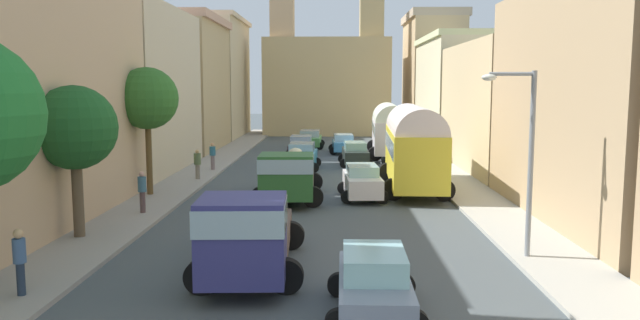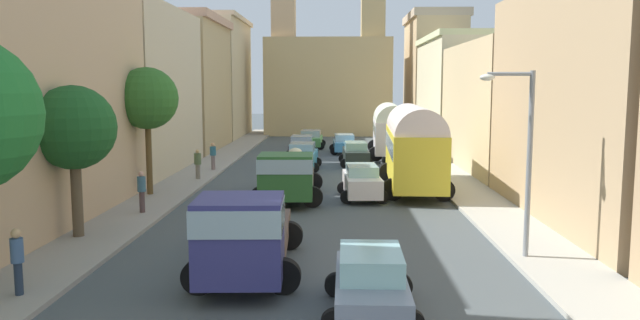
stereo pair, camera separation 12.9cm
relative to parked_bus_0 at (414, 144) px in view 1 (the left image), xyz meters
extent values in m
plane|color=#495154|center=(-4.69, 4.98, -2.33)|extent=(154.00, 154.00, 0.00)
cube|color=#9A958C|center=(-11.94, 4.98, -2.26)|extent=(2.50, 70.00, 0.14)
cube|color=#AEACA2|center=(2.56, 4.98, -2.26)|extent=(2.50, 70.00, 0.14)
cube|color=tan|center=(-15.63, -7.65, 3.51)|extent=(4.89, 14.10, 11.68)
cube|color=#C7B595|center=(-16.02, 5.94, 2.55)|extent=(5.65, 12.54, 9.75)
cube|color=tan|center=(-16.15, 18.68, 2.67)|extent=(5.93, 11.40, 10.01)
cube|color=tan|center=(-16.15, 18.68, 7.98)|extent=(6.52, 11.40, 0.60)
cube|color=#C7B48F|center=(-16.07, 31.22, 3.38)|extent=(5.76, 12.63, 11.43)
cube|color=#CDB491|center=(-16.07, 31.22, 9.30)|extent=(6.33, 12.63, 0.41)
cube|color=tan|center=(6.15, -6.99, 2.22)|extent=(4.67, 14.08, 9.09)
cube|color=#CDB284|center=(6.37, 7.29, 1.54)|extent=(5.13, 13.93, 7.74)
cube|color=beige|center=(5.82, 21.78, 2.09)|extent=(4.01, 13.60, 8.85)
cube|color=beige|center=(5.82, 21.78, 6.75)|extent=(4.41, 13.60, 0.46)
cube|color=tan|center=(6.37, 34.78, 3.58)|extent=(5.11, 10.72, 11.82)
cube|color=tan|center=(6.37, 34.78, 9.88)|extent=(5.62, 10.72, 0.78)
cube|color=tan|center=(-4.69, 35.95, 2.70)|extent=(13.14, 7.54, 10.06)
cube|color=tan|center=(-9.29, 34.07, 5.10)|extent=(2.40, 2.40, 14.86)
cube|color=tan|center=(-0.09, 34.07, 5.10)|extent=(2.40, 2.40, 14.86)
cube|color=yellow|center=(0.00, 0.00, -0.57)|extent=(2.82, 9.23, 2.52)
cylinder|color=silver|center=(0.00, 0.00, 0.69)|extent=(2.77, 9.05, 2.37)
cube|color=#99B7C6|center=(0.00, 0.00, -0.02)|extent=(2.84, 8.50, 0.81)
cylinder|color=black|center=(-1.02, 2.88, -1.83)|extent=(1.00, 0.35, 1.00)
cylinder|color=black|center=(1.27, 2.78, -1.83)|extent=(1.00, 0.35, 1.00)
cylinder|color=black|center=(-1.27, -2.78, -1.83)|extent=(1.00, 0.35, 1.00)
cylinder|color=black|center=(1.02, -2.88, -1.83)|extent=(1.00, 0.35, 1.00)
cube|color=silver|center=(0.09, 14.42, -0.72)|extent=(2.68, 8.77, 2.23)
cylinder|color=silver|center=(0.09, 14.42, 0.40)|extent=(2.63, 8.60, 2.27)
cube|color=#99B7C6|center=(0.09, 14.42, -0.23)|extent=(2.70, 8.08, 0.71)
cylinder|color=black|center=(-0.90, 17.16, -1.83)|extent=(1.00, 0.35, 1.00)
cylinder|color=black|center=(1.30, 17.06, -1.83)|extent=(1.00, 0.35, 1.00)
cylinder|color=black|center=(-1.12, 11.78, -1.83)|extent=(1.00, 0.35, 1.00)
cylinder|color=black|center=(1.08, 11.68, -1.83)|extent=(1.00, 0.35, 1.00)
cube|color=navy|center=(-6.24, -15.81, -0.86)|extent=(2.19, 2.14, 2.05)
cube|color=#99B7C6|center=(-6.24, -15.81, -0.28)|extent=(2.24, 2.23, 0.65)
cube|color=brown|center=(-6.38, -12.29, -1.61)|extent=(2.32, 5.07, 0.55)
ellipsoid|color=beige|center=(-6.30, -13.99, -1.08)|extent=(1.13, 1.15, 0.50)
ellipsoid|color=silver|center=(-6.07, -11.37, -1.08)|extent=(0.64, 0.81, 0.50)
ellipsoid|color=beige|center=(-6.85, -13.76, -1.04)|extent=(1.05, 0.85, 0.59)
ellipsoid|color=silver|center=(-6.40, -13.05, -0.73)|extent=(0.75, 0.88, 0.50)
ellipsoid|color=beige|center=(-6.46, -13.55, -0.77)|extent=(0.84, 0.94, 0.47)
cylinder|color=black|center=(-5.19, -15.56, -1.88)|extent=(0.90, 0.31, 0.90)
cylinder|color=black|center=(-7.30, -15.65, -1.88)|extent=(0.90, 0.31, 0.90)
cylinder|color=black|center=(-5.37, -11.34, -1.88)|extent=(0.90, 0.32, 0.90)
cylinder|color=black|center=(-7.47, -11.43, -1.88)|extent=(0.90, 0.32, 0.90)
cube|color=#2B5F2A|center=(-5.99, -4.74, -0.94)|extent=(2.31, 2.16, 1.87)
cube|color=#99B7C6|center=(-5.99, -4.74, -0.42)|extent=(2.36, 2.24, 0.60)
cube|color=brown|center=(-6.08, -1.22, -1.61)|extent=(2.38, 4.99, 0.55)
ellipsoid|color=beige|center=(-5.60, -0.33, -1.04)|extent=(1.18, 1.23, 0.58)
ellipsoid|color=#ECE0C6|center=(-5.64, -1.29, -1.10)|extent=(0.75, 0.88, 0.47)
ellipsoid|color=beige|center=(-6.45, -2.02, -1.05)|extent=(0.69, 0.88, 0.57)
ellipsoid|color=beige|center=(-5.74, 0.05, -0.74)|extent=(0.66, 0.83, 0.49)
ellipsoid|color=beige|center=(-5.68, -1.21, -0.77)|extent=(0.92, 0.88, 0.47)
ellipsoid|color=beige|center=(-6.56, -0.89, -0.66)|extent=(1.10, 1.16, 0.56)
ellipsoid|color=beige|center=(-5.86, -0.58, -0.40)|extent=(0.93, 1.02, 0.49)
cylinder|color=black|center=(-4.87, -4.53, -1.88)|extent=(0.90, 0.31, 0.90)
cylinder|color=black|center=(-7.12, -4.58, -1.88)|extent=(0.90, 0.31, 0.90)
cylinder|color=black|center=(-4.97, -0.31, -1.88)|extent=(0.90, 0.31, 0.90)
cylinder|color=black|center=(-7.23, -0.37, -1.88)|extent=(0.90, 0.31, 0.90)
cube|color=#3894C2|center=(-5.94, 7.37, -1.64)|extent=(1.80, 4.25, 0.84)
cube|color=#94B9CE|center=(-5.94, 7.37, -0.94)|extent=(1.54, 2.23, 0.56)
cylinder|color=black|center=(-5.15, 6.04, -2.03)|extent=(0.60, 0.21, 0.60)
cylinder|color=black|center=(-6.82, 6.09, -2.03)|extent=(0.60, 0.21, 0.60)
cylinder|color=black|center=(-5.06, 8.64, -2.03)|extent=(0.60, 0.21, 0.60)
cylinder|color=black|center=(-6.73, 8.70, -2.03)|extent=(0.60, 0.21, 0.60)
cube|color=#2B1B24|center=(-6.36, 14.22, -1.72)|extent=(1.70, 4.03, 0.69)
cube|color=#9CB5CF|center=(-6.36, 14.22, -1.07)|extent=(1.48, 2.10, 0.60)
cylinder|color=black|center=(-5.53, 12.97, -2.03)|extent=(0.60, 0.21, 0.60)
cylinder|color=black|center=(-7.20, 12.98, -2.03)|extent=(0.60, 0.21, 0.60)
cylinder|color=black|center=(-5.51, 15.46, -2.03)|extent=(0.60, 0.21, 0.60)
cylinder|color=black|center=(-7.18, 15.47, -2.03)|extent=(0.60, 0.21, 0.60)
cube|color=#4D974C|center=(-5.93, 20.53, -1.71)|extent=(1.84, 4.20, 0.70)
cube|color=#A2B0BB|center=(-5.93, 20.53, -1.10)|extent=(1.59, 2.20, 0.53)
cylinder|color=black|center=(-5.08, 19.22, -2.03)|extent=(0.60, 0.21, 0.60)
cylinder|color=black|center=(-6.84, 19.26, -2.03)|extent=(0.60, 0.21, 0.60)
cylinder|color=black|center=(-5.03, 21.80, -2.03)|extent=(0.60, 0.21, 0.60)
cylinder|color=black|center=(-6.79, 21.84, -2.03)|extent=(0.60, 0.21, 0.60)
cube|color=slate|center=(-3.08, -17.00, -1.72)|extent=(1.64, 3.99, 0.69)
cube|color=#8CC3C8|center=(-3.08, -17.00, -1.09)|extent=(1.42, 2.08, 0.55)
cylinder|color=black|center=(-3.85, -15.76, -2.03)|extent=(0.60, 0.21, 0.60)
cylinder|color=black|center=(-2.27, -15.78, -2.03)|extent=(0.60, 0.21, 0.60)
cube|color=silver|center=(-2.67, -2.44, -1.64)|extent=(1.75, 4.04, 0.84)
cube|color=#99C3C4|center=(-2.67, -2.44, -0.98)|extent=(1.46, 2.13, 0.47)
cylinder|color=black|center=(-3.51, -1.25, -2.03)|extent=(0.60, 0.21, 0.60)
cylinder|color=black|center=(-1.97, -1.17, -2.03)|extent=(0.60, 0.21, 0.60)
cylinder|color=black|center=(-3.37, -3.70, -2.03)|extent=(0.60, 0.21, 0.60)
cylinder|color=black|center=(-1.84, -3.62, -2.03)|extent=(0.60, 0.21, 0.60)
cube|color=black|center=(-2.57, 9.42, -1.67)|extent=(1.67, 4.26, 0.78)
cube|color=#92C4BB|center=(-2.57, 9.42, -1.03)|extent=(1.42, 2.23, 0.49)
cylinder|color=black|center=(-3.38, 10.69, -2.03)|extent=(0.60, 0.21, 0.60)
cylinder|color=black|center=(-1.85, 10.75, -2.03)|extent=(0.60, 0.21, 0.60)
cylinder|color=black|center=(-3.30, 8.09, -2.03)|extent=(0.60, 0.21, 0.60)
cylinder|color=black|center=(-1.76, 8.14, -2.03)|extent=(0.60, 0.21, 0.60)
cube|color=#458FBF|center=(-3.22, 16.70, -1.72)|extent=(1.77, 3.93, 0.68)
cube|color=#9FC1CC|center=(-3.22, 16.70, -1.12)|extent=(1.50, 2.07, 0.52)
cylinder|color=black|center=(-4.08, 17.87, -2.03)|extent=(0.60, 0.21, 0.60)
cylinder|color=black|center=(-2.46, 17.93, -2.03)|extent=(0.60, 0.21, 0.60)
cylinder|color=black|center=(-3.99, 15.47, -2.03)|extent=(0.60, 0.21, 0.60)
cylinder|color=black|center=(-2.37, 15.53, -2.03)|extent=(0.60, 0.21, 0.60)
cylinder|color=#533F41|center=(-11.65, -6.42, -2.26)|extent=(0.18, 0.18, 0.14)
cylinder|color=#533F41|center=(-11.65, -6.42, -1.77)|extent=(0.30, 0.30, 0.85)
cylinder|color=#3B657D|center=(-11.65, -6.42, -1.04)|extent=(0.45, 0.45, 0.60)
sphere|color=tan|center=(-11.65, -6.42, -0.63)|extent=(0.21, 0.21, 0.21)
cylinder|color=gray|center=(-11.40, 2.54, -2.26)|extent=(0.21, 0.21, 0.14)
cylinder|color=gray|center=(-11.40, 2.54, -1.79)|extent=(0.32, 0.32, 0.79)
cylinder|color=#536640|center=(-11.40, 2.54, -1.09)|extent=(0.49, 0.49, 0.61)
sphere|color=tan|center=(-11.40, 2.54, -0.69)|extent=(0.21, 0.21, 0.21)
cylinder|color=#223043|center=(-11.59, -16.22, -2.26)|extent=(0.17, 0.17, 0.14)
cylinder|color=#223043|center=(-11.59, -16.22, -1.79)|extent=(0.25, 0.25, 0.81)
cylinder|color=#3F608B|center=(-11.59, -16.22, -1.08)|extent=(0.39, 0.39, 0.60)
sphere|color=tan|center=(-11.59, -16.22, -0.66)|extent=(0.24, 0.24, 0.24)
cylinder|color=slate|center=(-11.29, 6.23, -2.26)|extent=(0.20, 0.20, 0.14)
cylinder|color=slate|center=(-11.29, 6.23, -1.76)|extent=(0.30, 0.30, 0.86)
cylinder|color=#2C647C|center=(-11.29, 6.23, -1.06)|extent=(0.47, 0.47, 0.54)
sphere|color=tan|center=(-11.29, 6.23, -0.67)|extent=(0.24, 0.24, 0.24)
cylinder|color=gray|center=(1.81, -12.46, 0.49)|extent=(0.16, 0.16, 5.64)
cylinder|color=gray|center=(1.16, -12.46, 3.21)|extent=(1.30, 0.11, 0.11)
ellipsoid|color=silver|center=(0.51, -12.46, 3.11)|extent=(0.44, 0.28, 0.20)
cylinder|color=brown|center=(-12.59, -10.35, -0.94)|extent=(0.36, 0.36, 2.77)
sphere|color=#1C5424|center=(-12.59, -10.35, 1.50)|extent=(2.81, 2.81, 2.81)
cylinder|color=brown|center=(-12.59, -2.24, -0.56)|extent=(0.28, 0.28, 3.54)
sphere|color=#2C6326|center=(-12.59, -2.24, 2.29)|extent=(2.87, 2.87, 2.87)
camera|label=1|loc=(-4.01, -30.56, 2.89)|focal=34.61mm
camera|label=2|loc=(-3.88, -30.56, 2.89)|focal=34.61mm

